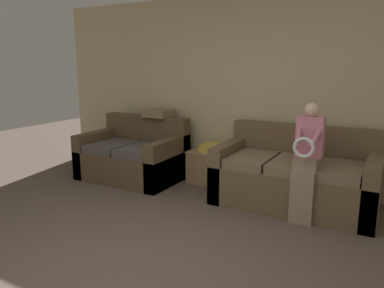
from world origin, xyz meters
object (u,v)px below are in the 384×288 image
(couch_side, at_px, (134,157))
(book_stack, at_px, (211,147))
(throw_pillow, at_px, (159,113))
(couch_main, at_px, (296,178))
(child_left_seated, at_px, (307,158))
(side_shelf, at_px, (211,166))

(couch_side, height_order, book_stack, couch_side)
(couch_side, distance_m, throw_pillow, 0.74)
(couch_main, bearing_deg, throw_pillow, 173.22)
(couch_main, bearing_deg, couch_side, -178.02)
(throw_pillow, bearing_deg, book_stack, 1.45)
(book_stack, bearing_deg, child_left_seated, -25.07)
(couch_main, bearing_deg, book_stack, 167.72)
(child_left_seated, distance_m, throw_pillow, 2.40)
(couch_side, bearing_deg, throw_pillow, 55.40)
(couch_main, xyz_separation_m, book_stack, (-1.25, 0.27, 0.17))
(child_left_seated, xyz_separation_m, book_stack, (-1.45, 0.68, -0.18))
(side_shelf, relative_size, book_stack, 1.97)
(throw_pillow, bearing_deg, child_left_seated, -15.88)
(couch_main, xyz_separation_m, couch_side, (-2.33, -0.08, -0.02))
(couch_side, distance_m, child_left_seated, 2.58)
(side_shelf, distance_m, throw_pillow, 1.11)
(couch_main, distance_m, side_shelf, 1.28)
(book_stack, bearing_deg, couch_main, -12.28)
(child_left_seated, relative_size, side_shelf, 2.15)
(couch_side, height_order, side_shelf, couch_side)
(side_shelf, xyz_separation_m, throw_pillow, (-0.86, -0.01, 0.70))
(couch_side, distance_m, side_shelf, 1.14)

